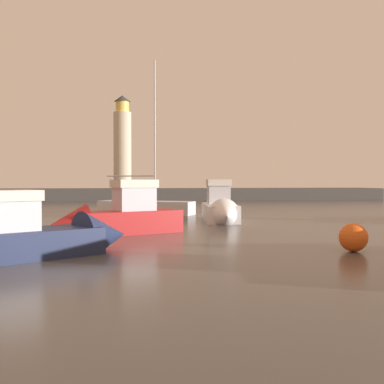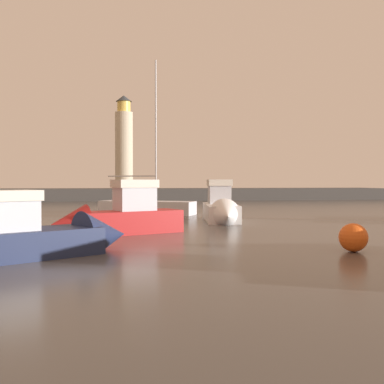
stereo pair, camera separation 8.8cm
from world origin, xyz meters
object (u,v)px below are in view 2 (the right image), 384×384
object	(u,v)px
mooring_buoy	(353,238)
motorboat_2	(115,217)
motorboat_1	(52,236)
sailboat_moored	(147,207)
lighthouse	(124,145)
motorboat_3	(222,209)

from	to	relation	value
mooring_buoy	motorboat_2	bearing A→B (deg)	141.51
motorboat_1	sailboat_moored	xyz separation A→B (m)	(4.32, 19.90, -0.08)
lighthouse	motorboat_3	distance (m)	36.53
motorboat_2	mooring_buoy	bearing A→B (deg)	-38.49
motorboat_1	motorboat_2	xyz separation A→B (m)	(2.09, 6.19, 0.18)
lighthouse	mooring_buoy	world-z (taller)	lighthouse
sailboat_moored	motorboat_3	bearing A→B (deg)	-60.14
motorboat_2	motorboat_3	xyz separation A→B (m)	(6.63, 6.03, -0.00)
motorboat_2	mooring_buoy	distance (m)	11.29
motorboat_1	motorboat_3	xyz separation A→B (m)	(8.73, 12.22, 0.18)
motorboat_2	mooring_buoy	world-z (taller)	motorboat_2
motorboat_1	lighthouse	bearing A→B (deg)	86.97
motorboat_1	mooring_buoy	world-z (taller)	motorboat_1
motorboat_2	sailboat_moored	xyz separation A→B (m)	(2.23, 13.71, -0.26)
motorboat_2	mooring_buoy	xyz separation A→B (m)	(8.83, -7.02, -0.32)
motorboat_1	sailboat_moored	bearing A→B (deg)	77.75
motorboat_1	mooring_buoy	distance (m)	10.96
mooring_buoy	sailboat_moored	bearing A→B (deg)	107.67
lighthouse	motorboat_1	size ratio (longest dim) A/B	1.92
motorboat_3	sailboat_moored	distance (m)	8.86
motorboat_3	sailboat_moored	xyz separation A→B (m)	(-4.41, 7.68, -0.26)
motorboat_3	mooring_buoy	distance (m)	13.24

